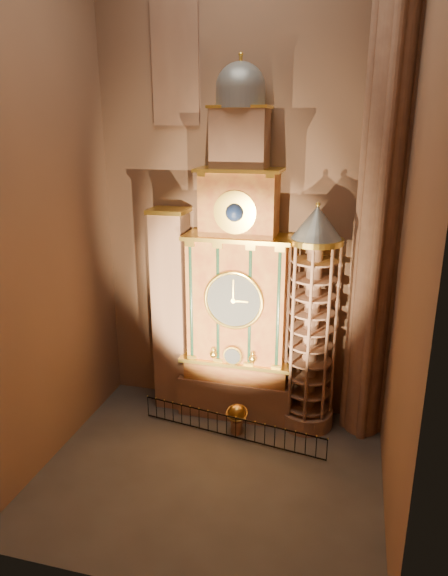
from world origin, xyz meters
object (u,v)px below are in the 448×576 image
(stair_turret, at_px, (311,323))
(iron_railing, at_px, (231,427))
(portrait_tower, at_px, (172,310))
(celestial_globe, at_px, (237,416))
(astronomical_clock, at_px, (239,286))

(stair_turret, xyz_separation_m, iron_railing, (-3.25, -2.11, -4.68))
(portrait_tower, height_order, celestial_globe, portrait_tower)
(astronomical_clock, relative_size, celestial_globe, 11.31)
(astronomical_clock, distance_m, celestial_globe, 6.10)
(astronomical_clock, relative_size, portrait_tower, 1.64)
(astronomical_clock, bearing_deg, portrait_tower, 179.71)
(portrait_tower, xyz_separation_m, stair_turret, (6.90, -0.28, 0.12))
(portrait_tower, height_order, iron_railing, portrait_tower)
(astronomical_clock, height_order, celestial_globe, astronomical_clock)
(celestial_globe, height_order, iron_railing, celestial_globe)
(astronomical_clock, bearing_deg, iron_railing, -84.05)
(portrait_tower, relative_size, celestial_globe, 6.91)
(astronomical_clock, xyz_separation_m, celestial_globe, (0.40, -1.87, -5.79))
(stair_turret, xyz_separation_m, celestial_globe, (-3.10, -1.61, -4.38))
(celestial_globe, bearing_deg, iron_railing, -107.23)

